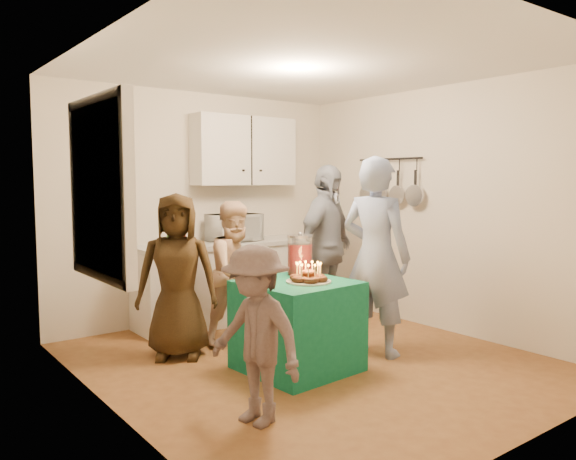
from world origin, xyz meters
TOP-DOWN VIEW (x-y plane):
  - floor at (0.00, 0.00)m, footprint 4.00×4.00m
  - ceiling at (0.00, 0.00)m, footprint 4.00×4.00m
  - back_wall at (0.00, 2.00)m, footprint 3.60×3.60m
  - left_wall at (-1.80, 0.00)m, footprint 4.00×4.00m
  - right_wall at (1.80, 0.00)m, footprint 4.00×4.00m
  - window_night at (-1.77, 0.30)m, footprint 0.04×1.00m
  - counter at (0.20, 1.70)m, footprint 2.20×0.58m
  - countertop at (0.20, 1.70)m, footprint 2.24×0.62m
  - upper_cabinet at (0.50, 1.85)m, footprint 1.30×0.30m
  - pot_rack at (1.72, 0.70)m, footprint 0.12×1.00m
  - microwave at (0.26, 1.70)m, footprint 0.59×0.42m
  - party_table at (-0.24, -0.09)m, footprint 0.90×0.90m
  - donut_cake at (-0.19, -0.19)m, footprint 0.38×0.38m
  - punch_jar at (-0.02, 0.15)m, footprint 0.22×0.22m
  - man_birthday at (0.60, -0.19)m, footprint 0.62×0.77m
  - woman_back_left at (-0.89, 0.84)m, footprint 0.87×0.80m
  - woman_back_center at (-0.22, 0.88)m, footprint 0.75×0.63m
  - woman_back_right at (0.83, 0.75)m, footprint 1.13×0.78m
  - child_near_left at (-1.11, -0.75)m, footprint 0.58×0.84m

SIDE VIEW (x-z plane):
  - floor at x=0.00m, z-range 0.00..0.00m
  - party_table at x=-0.24m, z-range 0.00..0.76m
  - counter at x=0.20m, z-range 0.00..0.86m
  - child_near_left at x=-1.11m, z-range 0.00..1.19m
  - woman_back_center at x=-0.22m, z-range 0.00..1.41m
  - woman_back_left at x=-0.89m, z-range 0.00..1.49m
  - donut_cake at x=-0.19m, z-range 0.76..0.94m
  - countertop at x=0.20m, z-range 0.86..0.91m
  - woman_back_right at x=0.83m, z-range 0.00..1.77m
  - man_birthday at x=0.60m, z-range 0.00..1.83m
  - punch_jar at x=-0.02m, z-range 0.76..1.10m
  - microwave at x=0.26m, z-range 0.91..1.22m
  - back_wall at x=0.00m, z-range 1.30..1.30m
  - left_wall at x=-1.80m, z-range 1.30..1.30m
  - right_wall at x=1.80m, z-range 1.30..1.30m
  - window_night at x=-1.77m, z-range 0.95..2.15m
  - pot_rack at x=1.72m, z-range 1.30..1.90m
  - upper_cabinet at x=0.50m, z-range 1.55..2.35m
  - ceiling at x=0.00m, z-range 2.60..2.60m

